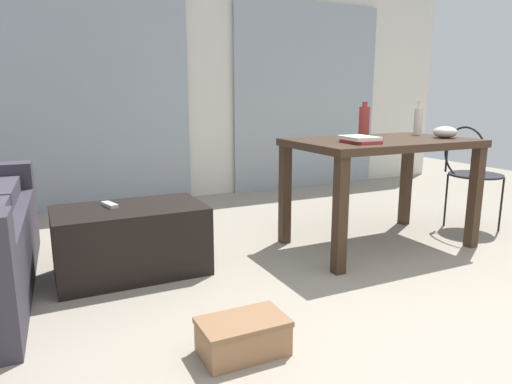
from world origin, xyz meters
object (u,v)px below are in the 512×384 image
wire_chair (470,167)px  bottle_near (418,121)px  bottle_far (364,121)px  bowl (445,132)px  craft_table (381,155)px  book_stack (360,139)px  shoebox (243,336)px  scissors (343,138)px  coffee_table (131,240)px  tv_remote_primary (110,205)px

wire_chair → bottle_near: size_ratio=3.25×
bottle_far → bowl: 0.57m
craft_table → bowl: size_ratio=7.54×
wire_chair → book_stack: (-1.21, -0.13, 0.28)m
craft_table → bottle_near: bearing=18.1°
bottle_near → shoebox: (-1.96, -1.06, -0.80)m
scissors → shoebox: size_ratio=0.29×
bottle_far → bowl: size_ratio=1.52×
wire_chair → bowl: bearing=-165.5°
shoebox → coffee_table: bearing=102.1°
tv_remote_primary → wire_chair: bearing=-21.4°
coffee_table → book_stack: 1.57m
wire_chair → shoebox: (-2.38, -0.89, -0.44)m
bowl → bottle_near: bearing=86.4°
coffee_table → book_stack: (1.41, -0.37, 0.58)m
bowl → shoebox: 2.22m
tv_remote_primary → shoebox: 1.28m
craft_table → wire_chair: 0.91m
bottle_far → bowl: (0.43, -0.37, -0.07)m
coffee_table → bottle_near: 2.30m
bottle_near → scissors: bottle_near is taller
book_stack → scissors: book_stack is taller
book_stack → shoebox: bearing=-147.1°
wire_chair → shoebox: size_ratio=2.27×
shoebox → bowl: bearing=21.7°
coffee_table → shoebox: coffee_table is taller
wire_chair → tv_remote_primary: 2.74m
tv_remote_primary → coffee_table: bearing=-46.4°
craft_table → scissors: 0.29m
shoebox → wire_chair: bearing=20.5°
coffee_table → book_stack: size_ratio=3.38×
craft_table → tv_remote_primary: craft_table is taller
bottle_near → book_stack: bottle_near is taller
coffee_table → scissors: scissors is taller
craft_table → tv_remote_primary: size_ratio=8.44×
bottle_near → bowl: bearing=-93.6°
coffee_table → craft_table: 1.79m
coffee_table → shoebox: 1.15m
wire_chair → book_stack: wire_chair is taller
wire_chair → tv_remote_primary: wire_chair is taller
tv_remote_primary → bottle_far: bearing=-16.5°
bottle_near → tv_remote_primary: 2.35m
tv_remote_primary → shoebox: size_ratio=0.41×
bottle_near → shoebox: size_ratio=0.70×
tv_remote_primary → book_stack: bearing=-31.0°
craft_table → book_stack: (-0.30, -0.14, 0.13)m
bottle_far → book_stack: bottle_far is taller
craft_table → bowl: (0.47, -0.12, 0.15)m
craft_table → wire_chair: bearing=-0.7°
wire_chair → bowl: bowl is taller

